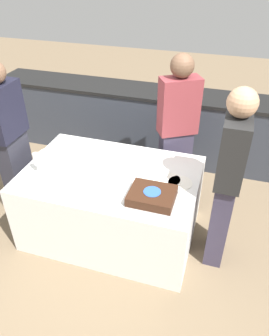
# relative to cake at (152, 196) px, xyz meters

# --- Properties ---
(ground_plane) EXTENTS (14.00, 14.00, 0.00)m
(ground_plane) POSITION_rel_cake_xyz_m (-0.46, 0.26, -0.77)
(ground_plane) COLOR #7A664C
(back_counter) EXTENTS (4.40, 0.58, 0.92)m
(back_counter) POSITION_rel_cake_xyz_m (-0.46, 1.88, -0.31)
(back_counter) COLOR #333842
(back_counter) RESTS_ON ground_plane
(dining_table) EXTENTS (1.61, 1.08, 0.73)m
(dining_table) POSITION_rel_cake_xyz_m (-0.46, 0.26, -0.40)
(dining_table) COLOR white
(dining_table) RESTS_ON ground_plane
(cake) EXTENTS (0.41, 0.35, 0.09)m
(cake) POSITION_rel_cake_xyz_m (0.00, 0.00, 0.00)
(cake) COLOR #B7B2AD
(cake) RESTS_ON dining_table
(plate_stack) EXTENTS (0.24, 0.24, 0.08)m
(plate_stack) POSITION_rel_cake_xyz_m (-1.09, 0.28, -0.00)
(plate_stack) COLOR white
(plate_stack) RESTS_ON dining_table
(wine_glass) EXTENTS (0.06, 0.06, 0.19)m
(wine_glass) POSITION_rel_cake_xyz_m (-1.10, 0.09, 0.09)
(wine_glass) COLOR white
(wine_glass) RESTS_ON dining_table
(side_plate_near_cake) EXTENTS (0.22, 0.22, 0.00)m
(side_plate_near_cake) POSITION_rel_cake_xyz_m (0.07, 0.31, -0.04)
(side_plate_near_cake) COLOR white
(side_plate_near_cake) RESTS_ON dining_table
(side_plate_right_edge) EXTENTS (0.22, 0.22, 0.00)m
(side_plate_right_edge) POSITION_rel_cake_xyz_m (0.18, 0.30, -0.04)
(side_plate_right_edge) COLOR white
(side_plate_right_edge) RESTS_ON dining_table
(utensil_pile) EXTENTS (0.15, 0.10, 0.02)m
(utensil_pile) POSITION_rel_cake_xyz_m (-0.41, -0.18, -0.03)
(utensil_pile) COLOR white
(utensil_pile) RESTS_ON dining_table
(person_cutting_cake) EXTENTS (0.44, 0.37, 1.65)m
(person_cutting_cake) POSITION_rel_cake_xyz_m (-0.00, 1.02, 0.10)
(person_cutting_cake) COLOR #383347
(person_cutting_cake) RESTS_ON ground_plane
(person_seated_left) EXTENTS (0.20, 0.39, 1.66)m
(person_seated_left) POSITION_rel_cake_xyz_m (-1.49, 0.26, 0.09)
(person_seated_left) COLOR #282833
(person_seated_left) RESTS_ON ground_plane
(person_seated_right) EXTENTS (0.22, 0.41, 1.66)m
(person_seated_right) POSITION_rel_cake_xyz_m (0.57, 0.26, 0.10)
(person_seated_right) COLOR #383347
(person_seated_right) RESTS_ON ground_plane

